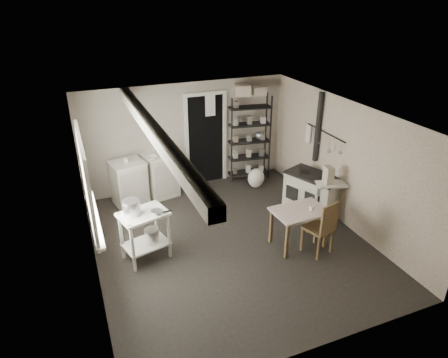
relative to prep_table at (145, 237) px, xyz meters
name	(u,v)px	position (x,y,z in m)	size (l,w,h in m)	color
floor	(230,242)	(1.45, -0.12, -0.40)	(5.00, 5.00, 0.00)	black
ceiling	(231,115)	(1.45, -0.12, 1.90)	(5.00, 5.00, 0.00)	silver
wall_back	(186,136)	(1.45, 2.38, 0.75)	(4.50, 0.02, 2.30)	#A89F8F
wall_front	(319,276)	(1.45, -2.62, 0.75)	(4.50, 0.02, 2.30)	#A89F8F
wall_left	(88,210)	(-0.80, -0.12, 0.75)	(0.02, 5.00, 2.30)	#A89F8F
wall_right	(344,163)	(3.70, -0.12, 0.75)	(0.02, 5.00, 2.30)	#A89F8F
window	(85,182)	(-0.77, 0.08, 1.10)	(0.12, 1.76, 1.28)	silver
doorway	(206,140)	(1.90, 2.35, 0.60)	(0.96, 0.10, 2.08)	silver
ceiling_beam	(154,131)	(0.25, -0.12, 1.80)	(0.18, 5.00, 0.18)	silver
wallpaper_panel	(344,163)	(3.69, -0.12, 0.75)	(0.01, 5.00, 2.30)	beige
utensil_rail	(325,133)	(3.64, 0.48, 1.15)	(0.06, 1.20, 0.44)	silver
prep_table	(145,237)	(0.00, 0.00, 0.00)	(0.74, 0.53, 0.85)	silver
stockpot	(132,209)	(-0.16, 0.04, 0.54)	(0.27, 0.27, 0.29)	silver
saucepan	(157,213)	(0.20, -0.10, 0.45)	(0.18, 0.18, 0.10)	silver
bucket	(152,236)	(0.11, 0.00, -0.02)	(0.24, 0.24, 0.26)	silver
base_cabinets	(145,179)	(0.43, 2.04, 0.06)	(1.41, 0.60, 0.92)	beige
mixing_bowl	(151,157)	(0.59, 1.96, 0.55)	(0.28, 0.28, 0.07)	white
counter_cup	(126,161)	(0.07, 1.93, 0.56)	(0.11, 0.11, 0.09)	white
shelf_rack	(249,139)	(2.87, 2.18, 0.55)	(0.93, 0.36, 1.96)	black
shelf_jar	(235,123)	(2.53, 2.21, 0.97)	(0.09, 0.09, 0.19)	white
storage_box_a	(242,93)	(2.69, 2.21, 1.61)	(0.33, 0.29, 0.23)	beige
storage_box_b	(258,93)	(3.04, 2.15, 1.59)	(0.29, 0.27, 0.19)	beige
stove	(312,192)	(3.34, 0.25, 0.04)	(0.57, 1.03, 0.81)	beige
stovepipe	(318,128)	(3.63, 0.68, 1.19)	(0.12, 0.12, 1.49)	black
side_ledge	(329,203)	(3.40, -0.21, 0.03)	(0.54, 0.29, 0.84)	silver
oats_box	(328,174)	(3.33, -0.18, 0.61)	(0.13, 0.22, 0.32)	beige
work_table	(299,226)	(2.50, -0.62, -0.02)	(0.90, 0.63, 0.68)	beige
table_cup	(312,204)	(2.67, -0.69, 0.41)	(0.10, 0.10, 0.09)	white
chair	(318,227)	(2.69, -0.91, 0.08)	(0.41, 0.43, 0.99)	brown
flour_sack	(256,177)	(2.81, 1.65, -0.16)	(0.38, 0.32, 0.45)	white
floor_crock	(312,227)	(2.99, -0.33, -0.33)	(0.12, 0.12, 0.15)	white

